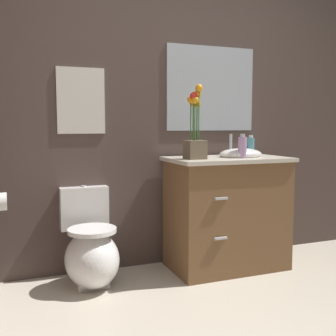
{
  "coord_description": "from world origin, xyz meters",
  "views": [
    {
      "loc": [
        -1.31,
        -1.53,
        1.15
      ],
      "look_at": [
        -0.2,
        1.29,
        0.83
      ],
      "focal_mm": 44.51,
      "sensor_mm": 36.0,
      "label": 1
    }
  ],
  "objects_px": {
    "toilet": "(91,252)",
    "flower_vase": "(195,133)",
    "lotion_bottle": "(251,146)",
    "wall_poster": "(81,101)",
    "soap_bottle": "(242,147)",
    "vanity_cabinet": "(227,211)",
    "wall_mirror": "(211,89)"
  },
  "relations": [
    {
      "from": "toilet",
      "to": "lotion_bottle",
      "type": "bearing_deg",
      "value": 2.11
    },
    {
      "from": "flower_vase",
      "to": "soap_bottle",
      "type": "bearing_deg",
      "value": -6.62
    },
    {
      "from": "flower_vase",
      "to": "wall_mirror",
      "type": "relative_size",
      "value": 0.69
    },
    {
      "from": "lotion_bottle",
      "to": "wall_poster",
      "type": "height_order",
      "value": "wall_poster"
    },
    {
      "from": "vanity_cabinet",
      "to": "lotion_bottle",
      "type": "bearing_deg",
      "value": 16.46
    },
    {
      "from": "toilet",
      "to": "flower_vase",
      "type": "xyz_separation_m",
      "value": [
        0.78,
        -0.08,
        0.84
      ]
    },
    {
      "from": "soap_bottle",
      "to": "wall_poster",
      "type": "relative_size",
      "value": 0.38
    },
    {
      "from": "soap_bottle",
      "to": "lotion_bottle",
      "type": "relative_size",
      "value": 1.09
    },
    {
      "from": "toilet",
      "to": "wall_mirror",
      "type": "distance_m",
      "value": 1.65
    },
    {
      "from": "lotion_bottle",
      "to": "vanity_cabinet",
      "type": "bearing_deg",
      "value": -163.54
    },
    {
      "from": "flower_vase",
      "to": "soap_bottle",
      "type": "distance_m",
      "value": 0.4
    },
    {
      "from": "toilet",
      "to": "wall_poster",
      "type": "height_order",
      "value": "wall_poster"
    },
    {
      "from": "soap_bottle",
      "to": "toilet",
      "type": "bearing_deg",
      "value": 173.91
    },
    {
      "from": "toilet",
      "to": "soap_bottle",
      "type": "relative_size",
      "value": 3.71
    },
    {
      "from": "toilet",
      "to": "wall_poster",
      "type": "distance_m",
      "value": 1.12
    },
    {
      "from": "toilet",
      "to": "soap_bottle",
      "type": "bearing_deg",
      "value": -6.09
    },
    {
      "from": "vanity_cabinet",
      "to": "soap_bottle",
      "type": "distance_m",
      "value": 0.53
    },
    {
      "from": "soap_bottle",
      "to": "wall_mirror",
      "type": "xyz_separation_m",
      "value": [
        -0.07,
        0.39,
        0.47
      ]
    },
    {
      "from": "flower_vase",
      "to": "vanity_cabinet",
      "type": "bearing_deg",
      "value": 9.72
    },
    {
      "from": "vanity_cabinet",
      "to": "wall_poster",
      "type": "height_order",
      "value": "wall_poster"
    },
    {
      "from": "vanity_cabinet",
      "to": "soap_bottle",
      "type": "xyz_separation_m",
      "value": [
        0.07,
        -0.1,
        0.52
      ]
    },
    {
      "from": "toilet",
      "to": "flower_vase",
      "type": "distance_m",
      "value": 1.15
    },
    {
      "from": "vanity_cabinet",
      "to": "soap_bottle",
      "type": "relative_size",
      "value": 5.77
    },
    {
      "from": "toilet",
      "to": "flower_vase",
      "type": "relative_size",
      "value": 1.25
    },
    {
      "from": "flower_vase",
      "to": "lotion_bottle",
      "type": "bearing_deg",
      "value": 12.82
    },
    {
      "from": "wall_poster",
      "to": "vanity_cabinet",
      "type": "bearing_deg",
      "value": -15.06
    },
    {
      "from": "vanity_cabinet",
      "to": "flower_vase",
      "type": "relative_size",
      "value": 1.94
    },
    {
      "from": "vanity_cabinet",
      "to": "wall_mirror",
      "type": "distance_m",
      "value": 1.03
    },
    {
      "from": "flower_vase",
      "to": "lotion_bottle",
      "type": "xyz_separation_m",
      "value": [
        0.57,
        0.13,
        -0.12
      ]
    },
    {
      "from": "toilet",
      "to": "wall_poster",
      "type": "relative_size",
      "value": 1.4
    },
    {
      "from": "toilet",
      "to": "wall_mirror",
      "type": "xyz_separation_m",
      "value": [
        1.09,
        0.27,
        1.21
      ]
    },
    {
      "from": "flower_vase",
      "to": "lotion_bottle",
      "type": "distance_m",
      "value": 0.6
    }
  ]
}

